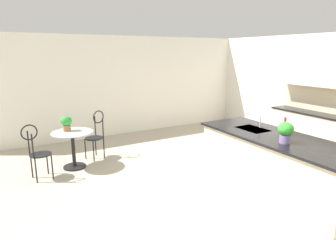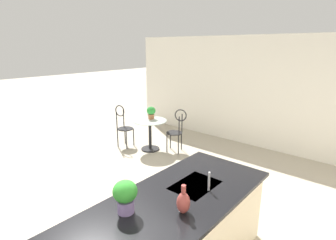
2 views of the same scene
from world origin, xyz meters
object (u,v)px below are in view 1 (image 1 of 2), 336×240
Objects in this scene: chair_near_window at (96,132)px; vase_on_counter at (284,128)px; bistro_table at (73,146)px; potted_plant_on_table at (66,123)px; chair_by_island at (37,149)px; potted_plant_counter_near at (286,131)px.

vase_on_counter is at bearing 39.78° from chair_near_window.
potted_plant_on_table is at bearing -149.82° from bistro_table.
chair_by_island is 3.62× the size of vase_on_counter.
bistro_table is 2.67× the size of potted_plant_on_table.
potted_plant_counter_near is at bearing 41.18° from bistro_table.
vase_on_counter reaches higher than potted_plant_on_table.
potted_plant_on_table is (-0.12, -0.07, 0.46)m from bistro_table.
bistro_table is 0.73m from chair_by_island.
chair_by_island reaches higher than potted_plant_on_table.
chair_by_island is 3.18× the size of potted_plant_counter_near.
vase_on_counter is (2.56, 2.96, 0.58)m from bistro_table.
chair_near_window is at bearing -140.22° from vase_on_counter.
vase_on_counter is (2.89, 2.41, 0.46)m from chair_near_window.
chair_near_window is at bearing 108.42° from potted_plant_on_table.
vase_on_counter is (-0.35, 0.42, -0.08)m from potted_plant_counter_near.
chair_by_island is 3.48× the size of potted_plant_on_table.
chair_by_island is at bearing -69.65° from bistro_table.
potted_plant_on_table is 4.05m from vase_on_counter.
chair_near_window and chair_by_island have the same top height.
potted_plant_on_table is at bearing -131.48° from vase_on_counter.
bistro_table is 0.66m from chair_near_window.
potted_plant_counter_near is 0.55m from vase_on_counter.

